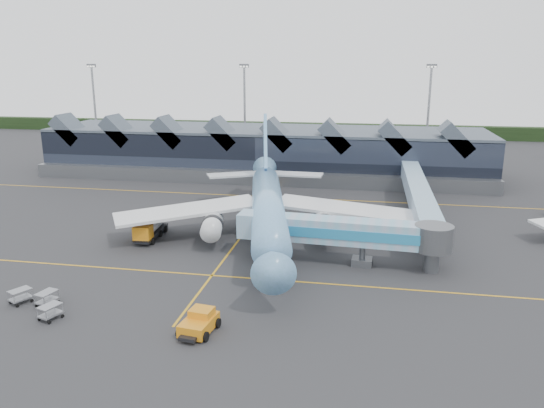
% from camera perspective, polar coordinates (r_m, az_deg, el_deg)
% --- Properties ---
extents(ground, '(260.00, 260.00, 0.00)m').
position_cam_1_polar(ground, '(66.48, -4.49, -5.06)').
color(ground, '#2A2A2D').
rests_on(ground, ground).
extents(taxi_stripes, '(120.00, 60.00, 0.01)m').
position_cam_1_polar(taxi_stripes, '(75.67, -2.56, -2.52)').
color(taxi_stripes, gold).
rests_on(taxi_stripes, ground).
extents(tree_line_far, '(260.00, 4.00, 4.00)m').
position_cam_1_polar(tree_line_far, '(172.34, 4.94, 7.99)').
color(tree_line_far, black).
rests_on(tree_line_far, ground).
extents(terminal, '(90.00, 22.25, 12.52)m').
position_cam_1_polar(terminal, '(111.21, -0.84, 5.73)').
color(terminal, black).
rests_on(terminal, ground).
extents(light_masts, '(132.40, 42.56, 22.45)m').
position_cam_1_polar(light_masts, '(123.62, 12.72, 9.85)').
color(light_masts, gray).
rests_on(light_masts, ground).
extents(main_airliner, '(40.36, 47.12, 15.24)m').
position_cam_1_polar(main_airliner, '(70.59, -0.47, -0.01)').
color(main_airliner, '#62A0C8').
rests_on(main_airliner, ground).
extents(jet_bridge, '(24.56, 5.09, 5.50)m').
position_cam_1_polar(jet_bridge, '(61.50, 8.80, -3.13)').
color(jet_bridge, '#7DB6D1').
rests_on(jet_bridge, ground).
extents(fuel_truck, '(3.00, 8.77, 2.92)m').
position_cam_1_polar(fuel_truck, '(72.78, -12.83, -2.26)').
color(fuel_truck, black).
rests_on(fuel_truck, ground).
extents(pushback_tug, '(3.20, 4.59, 1.92)m').
position_cam_1_polar(pushback_tug, '(47.55, -7.85, -12.54)').
color(pushback_tug, orange).
rests_on(pushback_tug, ground).
extents(baggage_carts, '(6.82, 4.88, 1.39)m').
position_cam_1_polar(baggage_carts, '(55.72, -23.76, -9.56)').
color(baggage_carts, gray).
rests_on(baggage_carts, ground).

